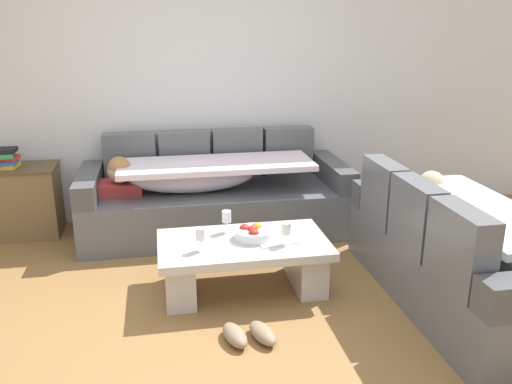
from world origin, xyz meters
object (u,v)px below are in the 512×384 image
(wine_glass_near_left, at_px, (201,235))
(open_magazine, at_px, (275,240))
(side_cabinet, at_px, (18,201))
(book_stack_on_cabinet, at_px, (8,158))
(coffee_table, at_px, (243,259))
(fruit_bowl, at_px, (253,233))
(couch_along_wall, at_px, (212,197))
(wine_glass_near_right, at_px, (286,230))
(wine_glass_far_back, at_px, (227,218))
(pair_of_shoes, at_px, (249,334))
(couch_near_window, at_px, (460,255))

(wine_glass_near_left, bearing_deg, open_magazine, 8.11)
(side_cabinet, height_order, book_stack_on_cabinet, book_stack_on_cabinet)
(coffee_table, relative_size, fruit_bowl, 4.29)
(couch_along_wall, xyz_separation_m, side_cabinet, (-1.72, 0.23, -0.01))
(wine_glass_near_left, bearing_deg, book_stack_on_cabinet, 135.50)
(coffee_table, height_order, wine_glass_near_right, wine_glass_near_right)
(fruit_bowl, distance_m, wine_glass_far_back, 0.24)
(pair_of_shoes, bearing_deg, wine_glass_near_left, 113.29)
(side_cabinet, bearing_deg, open_magazine, -35.24)
(fruit_bowl, distance_m, pair_of_shoes, 0.80)
(pair_of_shoes, bearing_deg, side_cabinet, 130.24)
(couch_near_window, height_order, book_stack_on_cabinet, couch_near_window)
(couch_near_window, distance_m, coffee_table, 1.50)
(wine_glass_near_right, height_order, pair_of_shoes, wine_glass_near_right)
(wine_glass_near_left, relative_size, wine_glass_near_right, 1.00)
(fruit_bowl, xyz_separation_m, book_stack_on_cabinet, (-1.93, 1.38, 0.30))
(wine_glass_far_back, distance_m, open_magazine, 0.40)
(couch_along_wall, relative_size, open_magazine, 8.54)
(couch_near_window, distance_m, wine_glass_near_right, 1.21)
(couch_near_window, height_order, open_magazine, couch_near_window)
(fruit_bowl, relative_size, wine_glass_far_back, 1.69)
(coffee_table, xyz_separation_m, side_cabinet, (-1.82, 1.41, 0.08))
(coffee_table, bearing_deg, wine_glass_far_back, 117.03)
(pair_of_shoes, bearing_deg, wine_glass_near_right, 56.19)
(couch_near_window, distance_m, book_stack_on_cabinet, 3.78)
(open_magazine, bearing_deg, side_cabinet, 134.23)
(open_magazine, xyz_separation_m, pair_of_shoes, (-0.30, -0.62, -0.34))
(wine_glass_far_back, xyz_separation_m, open_magazine, (0.32, -0.22, -0.11))
(book_stack_on_cabinet, distance_m, pair_of_shoes, 2.81)
(couch_along_wall, relative_size, pair_of_shoes, 6.70)
(couch_near_window, bearing_deg, fruit_bowl, 72.21)
(wine_glass_far_back, height_order, pair_of_shoes, wine_glass_far_back)
(couch_near_window, relative_size, coffee_table, 1.61)
(fruit_bowl, relative_size, book_stack_on_cabinet, 1.28)
(couch_near_window, distance_m, wine_glass_near_left, 1.78)
(pair_of_shoes, bearing_deg, couch_along_wall, 90.71)
(wine_glass_near_right, xyz_separation_m, side_cabinet, (-2.10, 1.53, -0.17))
(side_cabinet, height_order, pair_of_shoes, side_cabinet)
(wine_glass_near_left, distance_m, wine_glass_near_right, 0.59)
(open_magazine, height_order, book_stack_on_cabinet, book_stack_on_cabinet)
(book_stack_on_cabinet, height_order, pair_of_shoes, book_stack_on_cabinet)
(fruit_bowl, xyz_separation_m, wine_glass_near_left, (-0.39, -0.14, 0.07))
(side_cabinet, bearing_deg, coffee_table, -37.67)
(coffee_table, xyz_separation_m, fruit_bowl, (0.08, 0.03, 0.18))
(couch_near_window, bearing_deg, coffee_table, 74.18)
(book_stack_on_cabinet, relative_size, pair_of_shoes, 0.61)
(couch_near_window, xyz_separation_m, pair_of_shoes, (-1.52, -0.25, -0.29))
(wine_glass_near_left, xyz_separation_m, wine_glass_near_right, (0.59, -0.01, 0.00))
(coffee_table, relative_size, wine_glass_near_left, 7.23)
(coffee_table, height_order, side_cabinet, side_cabinet)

